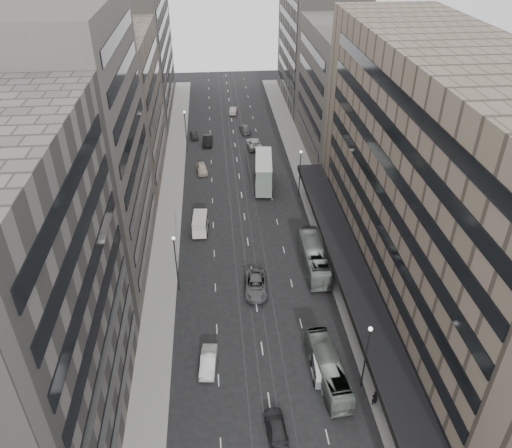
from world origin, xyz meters
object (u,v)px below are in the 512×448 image
object	(u,v)px
pedestrian	(375,398)
vw_microbus	(322,367)
bus_near	(328,369)
sedan_1	(208,362)
sedan_2	(256,285)
panel_van	(200,224)
double_decker	(264,172)
bus_far	(314,257)

from	to	relation	value
pedestrian	vw_microbus	bearing A→B (deg)	-60.66
bus_near	vw_microbus	size ratio (longest dim) A/B	2.35
sedan_1	pedestrian	xyz separation A→B (m)	(16.32, -6.39, 0.37)
bus_near	sedan_2	world-z (taller)	bus_near
sedan_1	panel_van	bearing A→B (deg)	97.75
double_decker	sedan_1	size ratio (longest dim) A/B	2.17
bus_far	sedan_1	world-z (taller)	bus_far
sedan_2	pedestrian	xyz separation A→B (m)	(10.12, -18.47, 0.29)
bus_near	bus_far	size ratio (longest dim) A/B	0.87
bus_near	pedestrian	xyz separation A→B (m)	(3.90, -3.73, -0.29)
sedan_1	pedestrian	distance (m)	17.54
bus_near	panel_van	xyz separation A→B (m)	(-13.36, 28.83, 0.15)
bus_far	sedan_1	distance (m)	21.86
double_decker	sedan_1	distance (m)	41.02
panel_van	sedan_1	distance (m)	26.20
bus_near	double_decker	bearing A→B (deg)	-91.62
sedan_1	sedan_2	distance (m)	13.58
bus_near	panel_van	size ratio (longest dim) A/B	2.20
sedan_2	bus_near	bearing A→B (deg)	-62.74
bus_far	sedan_2	distance (m)	9.36
panel_van	sedan_2	bearing A→B (deg)	-59.49
bus_far	vw_microbus	size ratio (longest dim) A/B	2.68
panel_van	pedestrian	bearing A→B (deg)	-58.45
bus_far	double_decker	xyz separation A→B (m)	(-4.47, 23.39, 1.29)
panel_van	bus_far	bearing A→B (deg)	-28.89
bus_far	double_decker	bearing A→B (deg)	-78.61
bus_near	pedestrian	distance (m)	5.41
panel_van	sedan_1	bearing A→B (deg)	-84.32
panel_van	sedan_2	xyz separation A→B (m)	(7.15, -14.09, -0.73)
vw_microbus	sedan_2	xyz separation A→B (m)	(-5.65, 14.33, -0.43)
panel_van	pedestrian	distance (m)	36.86
vw_microbus	pedestrian	size ratio (longest dim) A/B	2.22
sedan_1	sedan_2	bearing A→B (deg)	68.50
bus_near	double_decker	world-z (taller)	double_decker
vw_microbus	sedan_2	size ratio (longest dim) A/B	0.72
bus_far	vw_microbus	world-z (taller)	bus_far
bus_far	pedestrian	world-z (taller)	bus_far
double_decker	panel_van	world-z (taller)	double_decker
double_decker	pedestrian	distance (m)	46.57
pedestrian	sedan_1	bearing A→B (deg)	-39.16
double_decker	sedan_1	xyz separation A→B (m)	(-10.04, -39.72, -2.15)
vw_microbus	panel_van	xyz separation A→B (m)	(-12.80, 28.42, 0.30)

